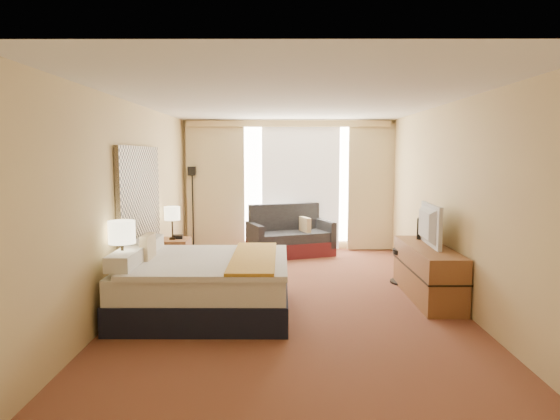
{
  "coord_description": "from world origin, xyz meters",
  "views": [
    {
      "loc": [
        -0.13,
        -6.56,
        1.91
      ],
      "look_at": [
        -0.15,
        0.4,
        1.14
      ],
      "focal_mm": 32.0,
      "sensor_mm": 36.0,
      "label": 1
    }
  ],
  "objects_px": {
    "media_dresser": "(428,272)",
    "lamp_left": "(122,233)",
    "nightstand_right": "(175,256)",
    "bed": "(205,284)",
    "nightstand_left": "(129,300)",
    "television": "(423,225)",
    "loveseat": "(290,238)",
    "lamp_right": "(172,214)",
    "desk_chair": "(411,254)",
    "floor_lamp": "(193,192)"
  },
  "relations": [
    {
      "from": "media_dresser",
      "to": "lamp_left",
      "type": "relative_size",
      "value": 2.86
    },
    {
      "from": "nightstand_right",
      "to": "bed",
      "type": "bearing_deg",
      "value": -68.92
    },
    {
      "from": "nightstand_right",
      "to": "lamp_left",
      "type": "bearing_deg",
      "value": -91.3
    },
    {
      "from": "nightstand_left",
      "to": "television",
      "type": "relative_size",
      "value": 0.57
    },
    {
      "from": "loveseat",
      "to": "media_dresser",
      "type": "bearing_deg",
      "value": -78.7
    },
    {
      "from": "bed",
      "to": "television",
      "type": "xyz_separation_m",
      "value": [
        2.84,
        0.74,
        0.63
      ]
    },
    {
      "from": "nightstand_right",
      "to": "media_dresser",
      "type": "xyz_separation_m",
      "value": [
        3.7,
        -1.45,
        0.07
      ]
    },
    {
      "from": "nightstand_right",
      "to": "lamp_right",
      "type": "distance_m",
      "value": 0.69
    },
    {
      "from": "nightstand_left",
      "to": "bed",
      "type": "height_order",
      "value": "bed"
    },
    {
      "from": "media_dresser",
      "to": "desk_chair",
      "type": "bearing_deg",
      "value": 92.28
    },
    {
      "from": "nightstand_right",
      "to": "floor_lamp",
      "type": "distance_m",
      "value": 2.06
    },
    {
      "from": "media_dresser",
      "to": "lamp_left",
      "type": "distance_m",
      "value": 3.96
    },
    {
      "from": "nightstand_right",
      "to": "desk_chair",
      "type": "height_order",
      "value": "desk_chair"
    },
    {
      "from": "bed",
      "to": "lamp_right",
      "type": "distance_m",
      "value": 2.31
    },
    {
      "from": "desk_chair",
      "to": "lamp_right",
      "type": "height_order",
      "value": "lamp_right"
    },
    {
      "from": "bed",
      "to": "desk_chair",
      "type": "relative_size",
      "value": 1.97
    },
    {
      "from": "nightstand_right",
      "to": "lamp_right",
      "type": "xyz_separation_m",
      "value": [
        -0.03,
        -0.03,
        0.69
      ]
    },
    {
      "from": "loveseat",
      "to": "television",
      "type": "height_order",
      "value": "television"
    },
    {
      "from": "bed",
      "to": "loveseat",
      "type": "height_order",
      "value": "loveseat"
    },
    {
      "from": "bed",
      "to": "desk_chair",
      "type": "xyz_separation_m",
      "value": [
        2.86,
        1.41,
        0.09
      ]
    },
    {
      "from": "nightstand_right",
      "to": "media_dresser",
      "type": "relative_size",
      "value": 0.31
    },
    {
      "from": "bed",
      "to": "lamp_left",
      "type": "bearing_deg",
      "value": -156.24
    },
    {
      "from": "loveseat",
      "to": "lamp_right",
      "type": "height_order",
      "value": "lamp_right"
    },
    {
      "from": "loveseat",
      "to": "lamp_left",
      "type": "height_order",
      "value": "lamp_left"
    },
    {
      "from": "nightstand_left",
      "to": "desk_chair",
      "type": "distance_m",
      "value": 4.1
    },
    {
      "from": "lamp_left",
      "to": "desk_chair",
      "type": "bearing_deg",
      "value": 25.66
    },
    {
      "from": "nightstand_right",
      "to": "bed",
      "type": "distance_m",
      "value": 2.25
    },
    {
      "from": "lamp_right",
      "to": "bed",
      "type": "bearing_deg",
      "value": -67.92
    },
    {
      "from": "nightstand_left",
      "to": "floor_lamp",
      "type": "distance_m",
      "value": 4.45
    },
    {
      "from": "desk_chair",
      "to": "nightstand_right",
      "type": "bearing_deg",
      "value": -168.39
    },
    {
      "from": "loveseat",
      "to": "nightstand_left",
      "type": "bearing_deg",
      "value": -136.56
    },
    {
      "from": "nightstand_left",
      "to": "floor_lamp",
      "type": "xyz_separation_m",
      "value": [
        -0.03,
        4.35,
        0.91
      ]
    },
    {
      "from": "bed",
      "to": "lamp_left",
      "type": "xyz_separation_m",
      "value": [
        -0.87,
        -0.38,
        0.68
      ]
    },
    {
      "from": "media_dresser",
      "to": "television",
      "type": "relative_size",
      "value": 1.85
    },
    {
      "from": "bed",
      "to": "lamp_right",
      "type": "xyz_separation_m",
      "value": [
        -0.84,
        2.07,
        0.61
      ]
    },
    {
      "from": "nightstand_left",
      "to": "bed",
      "type": "bearing_deg",
      "value": 26.3
    },
    {
      "from": "floor_lamp",
      "to": "lamp_right",
      "type": "relative_size",
      "value": 3.15
    },
    {
      "from": "floor_lamp",
      "to": "desk_chair",
      "type": "xyz_separation_m",
      "value": [
        3.7,
        -2.54,
        -0.74
      ]
    },
    {
      "from": "lamp_left",
      "to": "lamp_right",
      "type": "relative_size",
      "value": 1.18
    },
    {
      "from": "desk_chair",
      "to": "lamp_left",
      "type": "xyz_separation_m",
      "value": [
        -3.73,
        -1.79,
        0.59
      ]
    },
    {
      "from": "nightstand_left",
      "to": "lamp_right",
      "type": "bearing_deg",
      "value": 90.67
    },
    {
      "from": "loveseat",
      "to": "television",
      "type": "xyz_separation_m",
      "value": [
        1.75,
        -2.79,
        0.66
      ]
    },
    {
      "from": "bed",
      "to": "lamp_right",
      "type": "height_order",
      "value": "lamp_right"
    },
    {
      "from": "nightstand_left",
      "to": "lamp_left",
      "type": "height_order",
      "value": "lamp_left"
    },
    {
      "from": "nightstand_left",
      "to": "nightstand_right",
      "type": "xyz_separation_m",
      "value": [
        0.0,
        2.5,
        0.0
      ]
    },
    {
      "from": "desk_chair",
      "to": "lamp_left",
      "type": "relative_size",
      "value": 1.6
    },
    {
      "from": "nightstand_right",
      "to": "bed",
      "type": "xyz_separation_m",
      "value": [
        0.81,
        -2.1,
        0.08
      ]
    },
    {
      "from": "nightstand_right",
      "to": "loveseat",
      "type": "height_order",
      "value": "loveseat"
    },
    {
      "from": "desk_chair",
      "to": "lamp_right",
      "type": "xyz_separation_m",
      "value": [
        -3.7,
        0.66,
        0.52
      ]
    },
    {
      "from": "media_dresser",
      "to": "lamp_right",
      "type": "bearing_deg",
      "value": 159.2
    }
  ]
}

